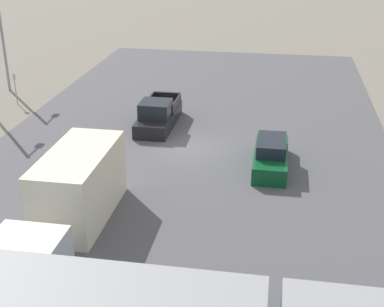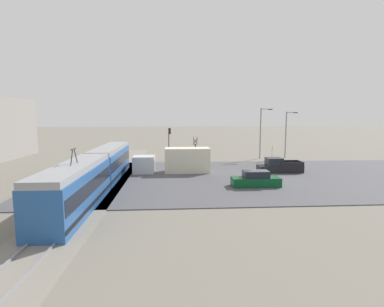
{
  "view_description": "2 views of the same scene",
  "coord_description": "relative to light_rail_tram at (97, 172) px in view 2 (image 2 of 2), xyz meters",
  "views": [
    {
      "loc": [
        -4.84,
        27.72,
        12.11
      ],
      "look_at": [
        -1.35,
        7.06,
        2.86
      ],
      "focal_mm": 50.0,
      "sensor_mm": 36.0,
      "label": 1
    },
    {
      "loc": [
        -33.43,
        10.16,
        7.11
      ],
      "look_at": [
        -0.86,
        8.0,
        2.94
      ],
      "focal_mm": 28.0,
      "sensor_mm": 36.0,
      "label": 2
    }
  ],
  "objects": [
    {
      "name": "road_surface",
      "position": [
        5.1,
        -17.32,
        -1.74
      ],
      "size": [
        22.77,
        48.06,
        0.08
      ],
      "color": "#4C4C51",
      "rests_on": "ground"
    },
    {
      "name": "street_tree",
      "position": [
        18.55,
        -10.81,
        -0.08
      ],
      "size": [
        0.9,
        0.75,
        3.75
      ],
      "color": "brown",
      "rests_on": "ground"
    },
    {
      "name": "no_parking_sign",
      "position": [
        18.55,
        -23.23,
        -0.43
      ],
      "size": [
        0.32,
        0.08,
        2.21
      ],
      "color": "gray",
      "rests_on": "ground"
    },
    {
      "name": "ground_plane",
      "position": [
        5.1,
        -17.32,
        -1.78
      ],
      "size": [
        320.0,
        320.0,
        0.0
      ],
      "primitive_type": "plane",
      "color": "slate"
    },
    {
      "name": "street_lamp_near_crossing",
      "position": [
        19.91,
        -21.83,
        2.98
      ],
      "size": [
        0.36,
        1.95,
        8.26
      ],
      "color": "gray",
      "rests_on": "ground"
    },
    {
      "name": "street_lamp_mid_block",
      "position": [
        20.63,
        -26.39,
        2.7
      ],
      "size": [
        0.36,
        1.95,
        7.73
      ],
      "color": "gray",
      "rests_on": "ground"
    },
    {
      "name": "traffic_light_pole",
      "position": [
        19.24,
        -6.7,
        1.54
      ],
      "size": [
        0.28,
        0.47,
        5.12
      ],
      "color": "#47474C",
      "rests_on": "ground"
    },
    {
      "name": "sedan_car_0",
      "position": [
        0.44,
        -15.45,
        -1.05
      ],
      "size": [
        1.72,
        4.79,
        1.57
      ],
      "rotation": [
        0.0,
        0.0,
        3.14
      ],
      "color": "#0C4723",
      "rests_on": "ground"
    },
    {
      "name": "pickup_truck",
      "position": [
        7.62,
        -20.42,
        -1.02
      ],
      "size": [
        1.99,
        5.44,
        1.81
      ],
      "color": "black",
      "rests_on": "ground"
    },
    {
      "name": "rail_bed",
      "position": [
        5.1,
        0.0,
        -1.73
      ],
      "size": [
        56.66,
        4.4,
        0.22
      ],
      "color": "gray",
      "rests_on": "ground"
    },
    {
      "name": "light_rail_tram",
      "position": [
        0.0,
        0.0,
        0.0
      ],
      "size": [
        24.72,
        2.63,
        4.63
      ],
      "color": "#235193",
      "rests_on": "ground"
    },
    {
      "name": "box_truck",
      "position": [
        8.46,
        -7.71,
        -0.3
      ],
      "size": [
        2.53,
        9.41,
        3.02
      ],
      "color": "silver",
      "rests_on": "ground"
    }
  ]
}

